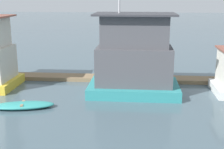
# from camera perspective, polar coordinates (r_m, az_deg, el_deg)

# --- Properties ---
(ground_plane) EXTENTS (200.00, 200.00, 0.00)m
(ground_plane) POSITION_cam_1_polar(r_m,az_deg,el_deg) (22.50, 0.22, -2.82)
(ground_plane) COLOR #475B66
(dock_walkway) EXTENTS (33.80, 1.55, 0.30)m
(dock_walkway) POSITION_cam_1_polar(r_m,az_deg,el_deg) (24.98, 0.73, -0.70)
(dock_walkway) COLOR #846B4C
(dock_walkway) RESTS_ON ground_plane
(houseboat_teal) EXTENTS (6.17, 4.07, 7.95)m
(houseboat_teal) POSITION_cam_1_polar(r_m,az_deg,el_deg) (21.35, 4.06, 2.72)
(houseboat_teal) COLOR teal
(houseboat_teal) RESTS_ON ground_plane
(dinghy_teal) EXTENTS (3.91, 2.02, 0.37)m
(dinghy_teal) POSITION_cam_1_polar(r_m,az_deg,el_deg) (19.64, -16.00, -5.45)
(dinghy_teal) COLOR teal
(dinghy_teal) RESTS_ON ground_plane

